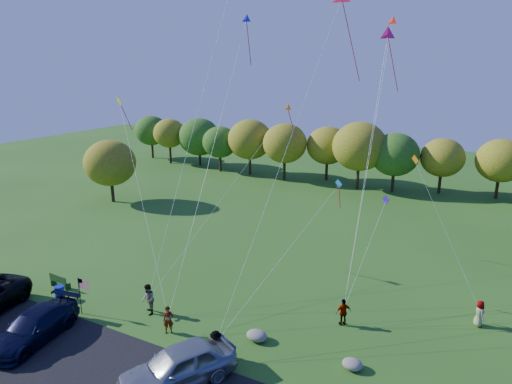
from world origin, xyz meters
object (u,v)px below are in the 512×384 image
(park_bench, at_px, (59,281))
(trash_barrel, at_px, (60,293))
(flyer_a, at_px, (168,320))
(flyer_e, at_px, (479,313))
(minivan_silver, at_px, (178,366))
(minivan_navy, at_px, (34,326))
(flyer_d, at_px, (343,312))
(flyer_b, at_px, (148,299))
(flyer_c, at_px, (216,345))

(park_bench, relative_size, trash_barrel, 1.88)
(flyer_a, bearing_deg, flyer_e, -7.52)
(flyer_e, height_order, trash_barrel, flyer_e)
(minivan_silver, xyz_separation_m, park_bench, (-13.30, 4.06, -0.53))
(park_bench, height_order, trash_barrel, park_bench)
(minivan_navy, relative_size, flyer_d, 3.38)
(minivan_silver, distance_m, park_bench, 13.91)
(minivan_silver, height_order, flyer_d, minivan_silver)
(flyer_b, relative_size, trash_barrel, 2.15)
(minivan_silver, distance_m, flyer_d, 10.24)
(minivan_navy, bearing_deg, minivan_silver, -3.94)
(minivan_navy, bearing_deg, park_bench, 120.52)
(minivan_navy, bearing_deg, flyer_b, 45.43)
(flyer_d, relative_size, trash_barrel, 1.83)
(flyer_e, bearing_deg, flyer_c, 100.47)
(minivan_silver, relative_size, flyer_b, 2.94)
(minivan_silver, xyz_separation_m, flyer_c, (0.50, 2.49, -0.22))
(flyer_e, xyz_separation_m, trash_barrel, (-24.28, -9.37, -0.35))
(flyer_e, distance_m, park_bench, 26.95)
(flyer_b, relative_size, flyer_c, 1.19)
(flyer_a, bearing_deg, minivan_silver, -83.48)
(flyer_a, distance_m, park_bench, 10.13)
(flyer_a, distance_m, flyer_e, 18.02)
(minivan_navy, xyz_separation_m, flyer_b, (3.68, 5.14, 0.10))
(flyer_b, relative_size, flyer_d, 1.17)
(park_bench, distance_m, trash_barrel, 1.70)
(minivan_silver, xyz_separation_m, trash_barrel, (-11.95, 3.02, -0.58))
(minivan_navy, distance_m, flyer_e, 25.33)
(flyer_e, bearing_deg, minivan_navy, 91.98)
(minivan_silver, relative_size, flyer_e, 3.57)
(minivan_navy, xyz_separation_m, trash_barrel, (-2.67, 3.84, -0.42))
(flyer_e, bearing_deg, flyer_b, 84.76)
(park_bench, bearing_deg, flyer_c, -3.38)
(minivan_navy, height_order, trash_barrel, minivan_navy)
(minivan_silver, distance_m, flyer_c, 2.55)
(flyer_a, height_order, flyer_e, flyer_a)
(flyer_c, xyz_separation_m, trash_barrel, (-12.45, 0.53, -0.36))
(flyer_d, distance_m, park_bench, 19.19)
(park_bench, xyz_separation_m, trash_barrel, (1.35, -1.04, -0.05))
(flyer_c, relative_size, trash_barrel, 1.80)
(minivan_navy, height_order, minivan_silver, minivan_silver)
(flyer_b, height_order, flyer_d, flyer_b)
(minivan_navy, xyz_separation_m, minivan_silver, (9.27, 0.82, 0.16))
(flyer_a, bearing_deg, trash_barrel, 143.58)
(flyer_e, bearing_deg, flyer_a, 90.99)
(minivan_silver, xyz_separation_m, flyer_e, (12.33, 12.39, -0.23))
(flyer_b, bearing_deg, park_bench, -135.53)
(flyer_d, bearing_deg, trash_barrel, -25.40)
(minivan_silver, distance_m, trash_barrel, 12.34)
(flyer_d, height_order, flyer_e, flyer_d)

